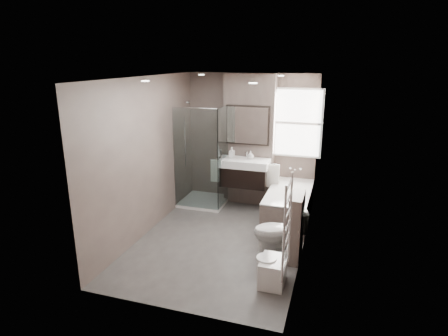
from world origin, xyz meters
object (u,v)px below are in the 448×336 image
at_px(bathtub, 289,204).
at_px(vanity, 244,172).
at_px(toilet, 279,232).
at_px(bidet, 272,271).

bearing_deg(bathtub, vanity, 160.63).
bearing_deg(toilet, bathtub, 163.14).
relative_size(bathtub, toilet, 2.09).
relative_size(vanity, bathtub, 0.59).
height_order(bathtub, bidet, bathtub).
distance_m(bathtub, toilet, 1.33).
xyz_separation_m(bathtub, bidet, (0.09, -2.11, -0.13)).
bearing_deg(bathtub, toilet, -88.06).
bearing_deg(vanity, bidet, -67.35).
bearing_deg(bidet, toilet, 93.31).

